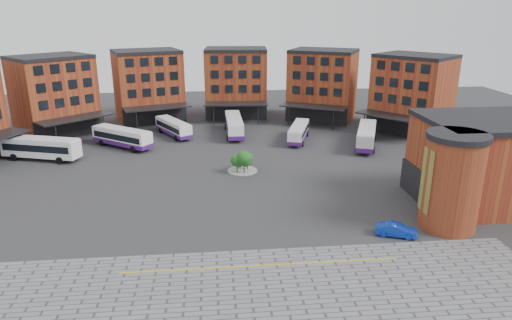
{
  "coord_description": "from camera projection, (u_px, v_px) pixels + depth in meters",
  "views": [
    {
      "loc": [
        -2.17,
        -50.9,
        22.91
      ],
      "look_at": [
        3.33,
        5.05,
        4.0
      ],
      "focal_mm": 32.0,
      "sensor_mm": 36.0,
      "label": 1
    }
  ],
  "objects": [
    {
      "name": "bus_b",
      "position": [
        122.0,
        137.0,
        77.84
      ],
      "size": [
        11.06,
        9.2,
        3.32
      ],
      "rotation": [
        0.0,
        0.0,
        0.93
      ],
      "color": "white",
      "rests_on": "ground"
    },
    {
      "name": "tree_island",
      "position": [
        243.0,
        160.0,
        66.0
      ],
      "size": [
        4.4,
        4.4,
        3.41
      ],
      "color": "gray",
      "rests_on": "ground"
    },
    {
      "name": "bus_a",
      "position": [
        41.0,
        147.0,
        71.4
      ],
      "size": [
        12.76,
        6.43,
        3.53
      ],
      "rotation": [
        0.0,
        0.0,
        1.27
      ],
      "color": "white",
      "rests_on": "ground"
    },
    {
      "name": "bus_f",
      "position": [
        366.0,
        136.0,
        78.29
      ],
      "size": [
        7.09,
        12.57,
        3.49
      ],
      "rotation": [
        0.0,
        0.0,
        -0.37
      ],
      "color": "silver",
      "rests_on": "ground"
    },
    {
      "name": "bus_c",
      "position": [
        173.0,
        127.0,
        84.83
      ],
      "size": [
        7.4,
        10.47,
        3.0
      ],
      "rotation": [
        0.0,
        0.0,
        0.52
      ],
      "color": "white",
      "rests_on": "ground"
    },
    {
      "name": "yellow_line",
      "position": [
        262.0,
        266.0,
        42.49
      ],
      "size": [
        26.0,
        0.15,
        0.02
      ],
      "primitive_type": "cube",
      "color": "gold",
      "rests_on": "paving_zone"
    },
    {
      "name": "blue_car",
      "position": [
        396.0,
        230.0,
        47.82
      ],
      "size": [
        4.5,
        2.85,
        1.4
      ],
      "primitive_type": "imported",
      "rotation": [
        0.0,
        0.0,
        1.22
      ],
      "color": "#0C2EA7",
      "rests_on": "ground"
    },
    {
      "name": "bus_e",
      "position": [
        299.0,
        132.0,
        81.73
      ],
      "size": [
        5.73,
        10.83,
        2.99
      ],
      "rotation": [
        0.0,
        0.0,
        -0.33
      ],
      "color": "white",
      "rests_on": "ground"
    },
    {
      "name": "east_building",
      "position": [
        477.0,
        165.0,
        53.61
      ],
      "size": [
        17.4,
        15.4,
        10.6
      ],
      "color": "brown",
      "rests_on": "ground"
    },
    {
      "name": "bus_d",
      "position": [
        234.0,
        125.0,
        85.41
      ],
      "size": [
        3.23,
        12.34,
        3.47
      ],
      "rotation": [
        0.0,
        0.0,
        0.01
      ],
      "color": "white",
      "rests_on": "ground"
    },
    {
      "name": "main_building",
      "position": [
        198.0,
        92.0,
        88.85
      ],
      "size": [
        94.14,
        42.48,
        14.6
      ],
      "color": "brown",
      "rests_on": "ground"
    },
    {
      "name": "ground",
      "position": [
        233.0,
        205.0,
        55.52
      ],
      "size": [
        160.0,
        160.0,
        0.0
      ],
      "primitive_type": "plane",
      "color": "#28282B",
      "rests_on": "ground"
    }
  ]
}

